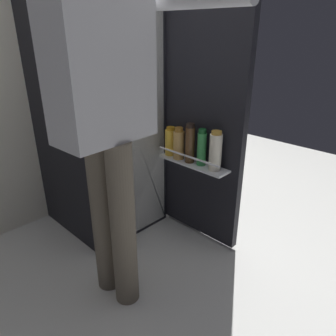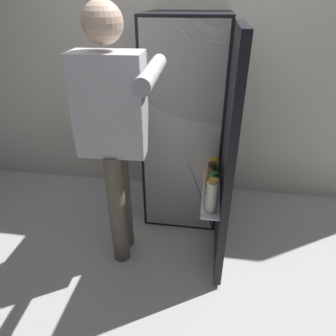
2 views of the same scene
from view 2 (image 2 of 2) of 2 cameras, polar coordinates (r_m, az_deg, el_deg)
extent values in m
plane|color=silver|center=(2.43, 1.36, -14.96)|extent=(5.10, 5.10, 0.00)
cube|color=silver|center=(2.70, 4.52, 21.98)|extent=(4.40, 0.10, 2.69)
cube|color=black|center=(2.47, 3.32, 8.41)|extent=(0.60, 0.66, 1.62)
cube|color=white|center=(2.17, 2.48, 5.30)|extent=(0.56, 0.01, 1.58)
cube|color=white|center=(2.22, 2.59, 5.13)|extent=(0.52, 0.09, 0.01)
cube|color=black|center=(1.90, 11.20, 1.06)|extent=(0.05, 0.57, 1.56)
cube|color=white|center=(2.04, 8.12, -5.50)|extent=(0.12, 0.47, 0.01)
cylinder|color=silver|center=(2.01, 6.74, -3.97)|extent=(0.01, 0.45, 0.01)
cylinder|color=brown|center=(2.00, 8.14, -2.45)|extent=(0.06, 0.06, 0.22)
cylinder|color=black|center=(1.94, 8.39, 0.56)|extent=(0.05, 0.05, 0.02)
cylinder|color=#EDE5CC|center=(1.85, 8.32, -5.47)|extent=(0.07, 0.07, 0.21)
cylinder|color=#B78933|center=(1.79, 8.59, -2.45)|extent=(0.06, 0.06, 0.02)
cylinder|color=tan|center=(2.08, 8.11, -1.66)|extent=(0.07, 0.07, 0.17)
cylinder|color=#996623|center=(2.03, 8.31, 0.74)|extent=(0.05, 0.05, 0.03)
cylinder|color=gold|center=(2.16, 8.54, -0.66)|extent=(0.07, 0.07, 0.16)
cylinder|color=#BC8419|center=(2.11, 8.72, 1.48)|extent=(0.05, 0.05, 0.02)
cylinder|color=green|center=(1.94, 8.53, -3.97)|extent=(0.05, 0.05, 0.19)
cylinder|color=#195B28|center=(1.88, 8.78, -1.18)|extent=(0.04, 0.04, 0.03)
cylinder|color=gold|center=(2.19, 4.72, 6.29)|extent=(0.08, 0.08, 0.10)
cylinder|color=#665B4C|center=(2.22, -8.60, -5.80)|extent=(0.12, 0.12, 0.85)
cylinder|color=#665B4C|center=(2.11, -9.53, -8.13)|extent=(0.12, 0.12, 0.85)
cube|color=silver|center=(1.83, -10.87, 11.58)|extent=(0.42, 0.24, 0.60)
sphere|color=beige|center=(1.75, -12.37, 25.39)|extent=(0.22, 0.22, 0.22)
cylinder|color=silver|center=(2.03, -9.24, 12.84)|extent=(0.08, 0.08, 0.57)
cylinder|color=silver|center=(1.51, -3.09, 17.70)|extent=(0.11, 0.57, 0.08)
camera|label=1|loc=(1.50, -55.23, -0.33)|focal=33.75mm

